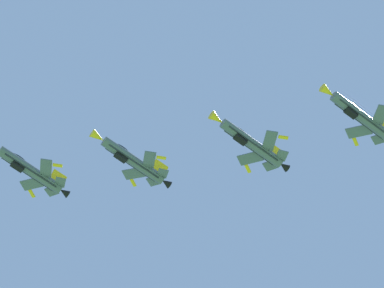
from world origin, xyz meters
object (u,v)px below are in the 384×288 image
fighter_jet_left_wing (29,169)px  fighter_jet_left_outer (250,142)px  fighter_jet_right_wing (132,160)px  fighter_jet_right_outer (360,116)px

fighter_jet_left_wing → fighter_jet_left_outer: size_ratio=1.00×
fighter_jet_right_wing → fighter_jet_right_outer: size_ratio=1.00×
fighter_jet_left_wing → fighter_jet_right_outer: (53.05, -14.55, -0.33)m
fighter_jet_right_wing → fighter_jet_right_outer: 38.13m
fighter_jet_left_outer → fighter_jet_right_outer: size_ratio=1.00×
fighter_jet_right_wing → fighter_jet_left_outer: bearing=-138.6°
fighter_jet_left_outer → fighter_jet_left_wing: bearing=44.9°
fighter_jet_left_wing → fighter_jet_right_outer: size_ratio=1.00×
fighter_jet_right_wing → fighter_jet_left_wing: bearing=49.0°
fighter_jet_right_wing → fighter_jet_left_outer: 19.99m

